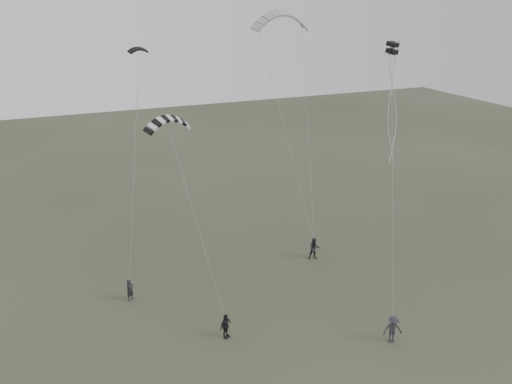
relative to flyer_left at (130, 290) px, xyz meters
name	(u,v)px	position (x,y,z in m)	size (l,w,h in m)	color
ground	(272,330)	(7.60, -6.73, -0.78)	(140.00, 140.00, 0.00)	#363E29
flyer_left	(130,290)	(0.00, 0.00, 0.00)	(0.57, 0.37, 1.55)	black
flyer_right	(314,249)	(14.38, 0.32, 0.11)	(0.86, 0.67, 1.77)	#232328
flyer_center	(226,326)	(4.68, -6.33, 0.04)	(0.95, 0.40, 1.63)	black
flyer_far	(393,329)	(13.74, -10.54, 0.12)	(1.15, 0.66, 1.79)	#2C2C32
kite_dark_small	(138,49)	(2.47, 3.48, 15.47)	(1.33, 0.40, 0.47)	black
kite_pale_large	(281,13)	(13.81, 6.01, 17.44)	(4.48, 1.01, 1.80)	#A5A7AA
kite_striped	(167,118)	(3.15, -0.85, 11.74)	(2.88, 0.72, 1.14)	black
kite_box	(392,48)	(17.49, -2.99, 15.54)	(0.61, 0.61, 0.70)	black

